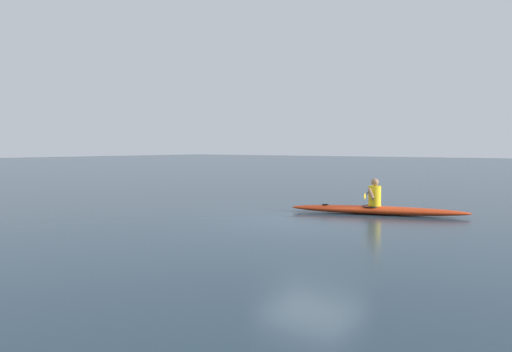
{
  "coord_description": "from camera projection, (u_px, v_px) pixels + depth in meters",
  "views": [
    {
      "loc": [
        -6.05,
        10.68,
        1.93
      ],
      "look_at": [
        -0.43,
        3.04,
        1.35
      ],
      "focal_mm": 33.15,
      "sensor_mm": 36.0,
      "label": 1
    }
  ],
  "objects": [
    {
      "name": "ground_plane",
      "position": [
        312.0,
        221.0,
        12.29
      ],
      "size": [
        160.0,
        160.0,
        0.0
      ],
      "primitive_type": "plane",
      "color": "#233847"
    },
    {
      "name": "kayak",
      "position": [
        377.0,
        210.0,
        13.54
      ],
      "size": [
        4.92,
        2.17,
        0.24
      ],
      "color": "red",
      "rests_on": "ground"
    },
    {
      "name": "kayaker",
      "position": [
        374.0,
        194.0,
        13.55
      ],
      "size": [
        0.84,
        2.35,
        0.79
      ],
      "color": "yellow",
      "rests_on": "kayak"
    }
  ]
}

